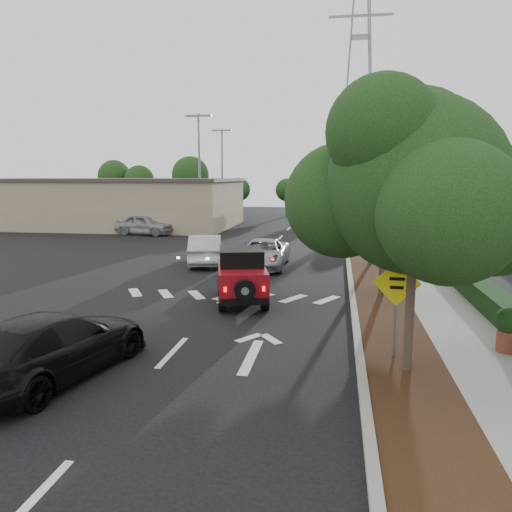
% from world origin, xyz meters
% --- Properties ---
extents(ground, '(120.00, 120.00, 0.00)m').
position_xyz_m(ground, '(0.00, 0.00, 0.00)').
color(ground, black).
rests_on(ground, ground).
extents(curb, '(0.20, 70.00, 0.15)m').
position_xyz_m(curb, '(4.60, 12.00, 0.07)').
color(curb, '#9E9B93').
rests_on(curb, ground).
extents(planting_strip, '(1.80, 70.00, 0.12)m').
position_xyz_m(planting_strip, '(5.60, 12.00, 0.06)').
color(planting_strip, black).
rests_on(planting_strip, ground).
extents(sidewalk, '(2.00, 70.00, 0.12)m').
position_xyz_m(sidewalk, '(7.50, 12.00, 0.06)').
color(sidewalk, gray).
rests_on(sidewalk, ground).
extents(hedge, '(0.80, 70.00, 0.80)m').
position_xyz_m(hedge, '(8.90, 12.00, 0.40)').
color(hedge, black).
rests_on(hedge, ground).
extents(commercial_building, '(22.00, 12.00, 4.00)m').
position_xyz_m(commercial_building, '(-16.00, 30.00, 2.00)').
color(commercial_building, '#9C8B6B').
rests_on(commercial_building, ground).
extents(transmission_tower, '(7.00, 4.00, 28.00)m').
position_xyz_m(transmission_tower, '(6.00, 48.00, 0.00)').
color(transmission_tower, slate).
rests_on(transmission_tower, ground).
extents(street_tree_near, '(3.80, 3.80, 5.92)m').
position_xyz_m(street_tree_near, '(5.60, -0.50, 0.00)').
color(street_tree_near, black).
rests_on(street_tree_near, ground).
extents(street_tree_mid, '(3.20, 3.20, 5.32)m').
position_xyz_m(street_tree_mid, '(5.60, 6.50, 0.00)').
color(street_tree_mid, black).
rests_on(street_tree_mid, ground).
extents(street_tree_far, '(3.40, 3.40, 5.62)m').
position_xyz_m(street_tree_far, '(5.60, 13.00, 0.00)').
color(street_tree_far, black).
rests_on(street_tree_far, ground).
extents(light_pole_a, '(2.00, 0.22, 9.00)m').
position_xyz_m(light_pole_a, '(-6.50, 26.00, 0.00)').
color(light_pole_a, slate).
rests_on(light_pole_a, ground).
extents(light_pole_b, '(2.00, 0.22, 9.00)m').
position_xyz_m(light_pole_b, '(-7.50, 38.00, 0.00)').
color(light_pole_b, slate).
rests_on(light_pole_b, ground).
extents(red_jeep, '(2.35, 3.79, 1.86)m').
position_xyz_m(red_jeep, '(0.72, 5.38, 0.94)').
color(red_jeep, black).
rests_on(red_jeep, ground).
extents(silver_suv_ahead, '(2.24, 4.82, 1.34)m').
position_xyz_m(silver_suv_ahead, '(0.50, 12.03, 0.67)').
color(silver_suv_ahead, '#A3A6AB').
rests_on(silver_suv_ahead, ground).
extents(black_suv_oncoming, '(2.96, 5.30, 1.45)m').
position_xyz_m(black_suv_oncoming, '(-2.05, -1.91, 0.73)').
color(black_suv_oncoming, black).
rests_on(black_suv_oncoming, ground).
extents(silver_sedan_oncoming, '(2.55, 4.69, 1.47)m').
position_xyz_m(silver_sedan_oncoming, '(-2.50, 12.52, 0.73)').
color(silver_sedan_oncoming, '#B9BDC2').
rests_on(silver_sedan_oncoming, ground).
extents(parked_suv, '(4.78, 2.65, 1.54)m').
position_xyz_m(parked_suv, '(-10.28, 24.05, 0.77)').
color(parked_suv, '#97999E').
rests_on(parked_suv, ground).
extents(speed_hump_sign, '(1.09, 0.12, 2.33)m').
position_xyz_m(speed_hump_sign, '(5.40, 0.28, 1.61)').
color(speed_hump_sign, slate).
rests_on(speed_hump_sign, ground).
extents(terracotta_planter, '(0.67, 0.67, 1.16)m').
position_xyz_m(terracotta_planter, '(8.18, 1.07, 0.78)').
color(terracotta_planter, brown).
rests_on(terracotta_planter, ground).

